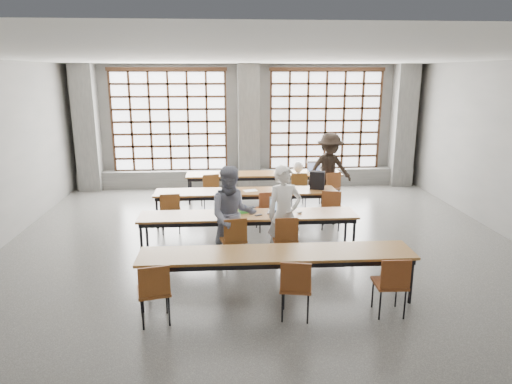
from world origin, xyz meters
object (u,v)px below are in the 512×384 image
(student_male, at_px, (284,215))
(green_box, at_px, (245,211))
(chair_back_mid, at_px, (298,186))
(desk_row_c, at_px, (248,217))
(student_female, at_px, (232,216))
(chair_near_mid, at_px, (296,283))
(chair_front_left, at_px, (234,236))
(chair_near_left, at_px, (154,288))
(laptop_front, at_px, (278,209))
(mouse, at_px, (300,212))
(chair_near_right, at_px, (392,280))
(backpack, at_px, (317,180))
(chair_mid_centre, at_px, (267,207))
(chair_front_right, at_px, (285,235))
(chair_mid_left, at_px, (170,209))
(student_back, at_px, (329,169))
(chair_mid_right, at_px, (331,205))
(chair_back_right, at_px, (331,185))
(desk_row_a, at_px, (264,176))
(phone, at_px, (258,215))
(desk_row_d, at_px, (277,256))
(desk_row_b, at_px, (246,194))
(red_pouch, at_px, (154,287))
(laptop_back, at_px, (315,169))
(plastic_bag, at_px, (298,167))
(chair_back_left, at_px, (210,187))

(student_male, height_order, green_box, student_male)
(chair_back_mid, relative_size, student_male, 0.51)
(desk_row_c, bearing_deg, student_female, -120.96)
(chair_near_mid, height_order, green_box, chair_near_mid)
(chair_front_left, relative_size, student_male, 0.51)
(chair_near_left, bearing_deg, student_female, 61.85)
(laptop_front, xyz_separation_m, mouse, (0.38, -0.13, -0.04))
(chair_near_right, relative_size, backpack, 2.20)
(chair_mid_centre, height_order, chair_front_right, same)
(chair_mid_left, relative_size, student_female, 0.51)
(student_male, xyz_separation_m, student_back, (1.59, 3.50, 0.05))
(chair_back_mid, bearing_deg, chair_mid_right, -76.64)
(chair_back_right, height_order, chair_near_mid, same)
(chair_mid_centre, bearing_deg, desk_row_c, -112.34)
(mouse, bearing_deg, desk_row_c, 178.79)
(student_back, bearing_deg, desk_row_c, -140.73)
(chair_front_right, xyz_separation_m, student_male, (-0.00, 0.13, 0.33))
(desk_row_a, distance_m, phone, 3.62)
(desk_row_a, bearing_deg, chair_front_left, -101.98)
(desk_row_d, height_order, chair_near_mid, chair_near_mid)
(chair_back_right, bearing_deg, mouse, -113.66)
(chair_mid_right, relative_size, phone, 6.77)
(chair_mid_left, relative_size, chair_front_right, 1.00)
(student_female, height_order, green_box, student_female)
(desk_row_b, distance_m, chair_mid_centre, 0.76)
(backpack, bearing_deg, chair_front_right, -96.46)
(chair_back_mid, height_order, chair_mid_centre, same)
(chair_front_left, relative_size, red_pouch, 4.40)
(chair_front_right, relative_size, phone, 6.77)
(chair_mid_left, bearing_deg, phone, -34.47)
(student_back, relative_size, laptop_back, 4.83)
(mouse, bearing_deg, laptop_back, 74.74)
(backpack, xyz_separation_m, red_pouch, (-3.02, -4.19, -0.43))
(chair_mid_right, distance_m, green_box, 2.14)
(plastic_bag, bearing_deg, backpack, -85.35)
(chair_mid_left, bearing_deg, chair_back_left, 66.65)
(student_female, distance_m, mouse, 1.34)
(chair_near_left, distance_m, laptop_front, 3.25)
(chair_front_right, distance_m, red_pouch, 2.67)
(desk_row_b, xyz_separation_m, student_back, (2.16, 1.28, 0.25))
(chair_mid_centre, distance_m, chair_front_right, 1.73)
(desk_row_d, bearing_deg, chair_back_left, 103.13)
(student_male, relative_size, laptop_front, 4.05)
(desk_row_b, height_order, chair_mid_left, chair_mid_left)
(chair_mid_centre, distance_m, student_female, 1.79)
(chair_mid_centre, xyz_separation_m, chair_front_left, (-0.73, -1.72, 0.00))
(chair_back_right, xyz_separation_m, plastic_bag, (-0.72, 0.68, 0.34))
(chair_mid_left, bearing_deg, chair_front_right, -38.54)
(chair_back_left, bearing_deg, chair_near_right, -64.12)
(chair_front_left, bearing_deg, green_box, 71.80)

